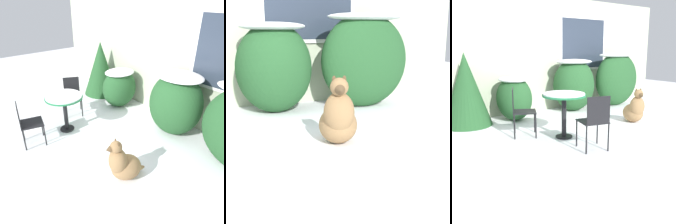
{
  "view_description": "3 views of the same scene",
  "coord_description": "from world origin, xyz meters",
  "views": [
    {
      "loc": [
        2.85,
        -1.75,
        2.53
      ],
      "look_at": [
        0.0,
        0.6,
        0.55
      ],
      "focal_mm": 35.0,
      "sensor_mm": 36.0,
      "label": 1
    },
    {
      "loc": [
        -0.25,
        -3.19,
        1.18
      ],
      "look_at": [
        1.01,
        0.05,
        0.33
      ],
      "focal_mm": 55.0,
      "sensor_mm": 36.0,
      "label": 2
    },
    {
      "loc": [
        -3.52,
        -3.83,
        1.53
      ],
      "look_at": [
        -0.8,
        0.02,
        0.46
      ],
      "focal_mm": 45.0,
      "sensor_mm": 36.0,
      "label": 3
    }
  ],
  "objects": [
    {
      "name": "ground_plane",
      "position": [
        0.0,
        0.0,
        0.0
      ],
      "size": [
        16.0,
        16.0,
        0.0
      ],
      "primitive_type": "plane",
      "color": "white"
    },
    {
      "name": "shrub_middle",
      "position": [
        0.66,
        1.67,
        0.67
      ],
      "size": [
        1.08,
        0.92,
        1.27
      ],
      "color": "#235128",
      "rests_on": "ground_plane"
    },
    {
      "name": "shrub_right",
      "position": [
        2.02,
        1.55,
        0.74
      ],
      "size": [
        1.38,
        0.7,
        1.41
      ],
      "color": "#235128",
      "rests_on": "ground_plane"
    },
    {
      "name": "dog",
      "position": [
        0.99,
        0.0,
        0.27
      ],
      "size": [
        0.53,
        0.66,
        0.74
      ],
      "rotation": [
        0.0,
        0.0,
        -0.3
      ],
      "color": "#937047",
      "rests_on": "ground_plane"
    }
  ]
}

